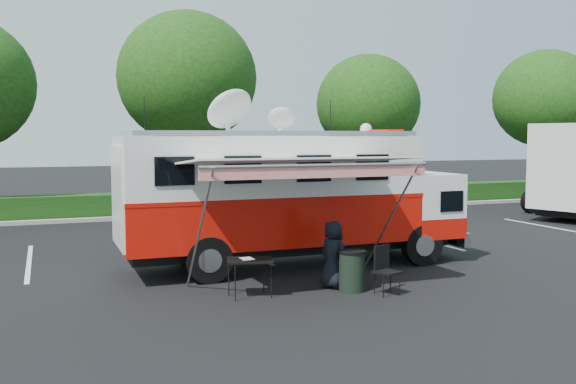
# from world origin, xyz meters

# --- Properties ---
(ground_plane) EXTENTS (120.00, 120.00, 0.00)m
(ground_plane) POSITION_xyz_m (0.00, 0.00, 0.00)
(ground_plane) COLOR black
(ground_plane) RESTS_ON ground
(back_border) EXTENTS (60.00, 6.14, 8.87)m
(back_border) POSITION_xyz_m (1.14, 12.90, 5.00)
(back_border) COLOR #9E998E
(back_border) RESTS_ON ground_plane
(stall_lines) EXTENTS (24.12, 5.50, 0.01)m
(stall_lines) POSITION_xyz_m (-0.50, 3.00, 0.00)
(stall_lines) COLOR silver
(stall_lines) RESTS_ON ground_plane
(command_truck) EXTENTS (9.03, 2.48, 4.34)m
(command_truck) POSITION_xyz_m (-0.08, -0.00, 1.86)
(command_truck) COLOR black
(command_truck) RESTS_ON ground_plane
(awning) EXTENTS (4.93, 2.55, 2.98)m
(awning) POSITION_xyz_m (-0.89, -2.58, 2.79)
(awning) COLOR silver
(awning) RESTS_ON ground_plane
(person) EXTENTS (0.71, 0.86, 1.51)m
(person) POSITION_xyz_m (-0.09, -2.55, 0.00)
(person) COLOR black
(person) RESTS_ON ground_plane
(folding_table) EXTENTS (1.09, 0.90, 0.81)m
(folding_table) POSITION_xyz_m (-2.06, -2.65, 0.76)
(folding_table) COLOR black
(folding_table) RESTS_ON ground_plane
(folding_chair) EXTENTS (0.64, 0.68, 1.03)m
(folding_chair) POSITION_xyz_m (0.73, -3.40, 0.61)
(folding_chair) COLOR black
(folding_chair) RESTS_ON ground_plane
(trash_bin) EXTENTS (0.60, 0.60, 0.90)m
(trash_bin) POSITION_xyz_m (0.16, -2.98, 0.45)
(trash_bin) COLOR black
(trash_bin) RESTS_ON ground_plane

